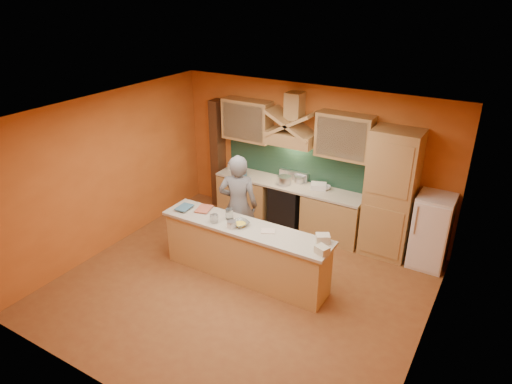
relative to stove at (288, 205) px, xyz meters
The scene contains 36 objects.
floor 2.27m from the stove, 82.23° to the right, with size 5.50×5.00×0.01m, color brown.
ceiling 3.23m from the stove, 82.23° to the right, with size 5.50×5.00×0.01m, color white.
wall_back 1.04m from the stove, 45.00° to the left, with size 5.50×0.02×2.80m, color #C76626.
wall_front 4.80m from the stove, 86.35° to the right, with size 5.50×0.02×2.80m, color #C76626.
wall_left 3.43m from the stove, 138.08° to the right, with size 0.02×5.00×2.80m, color #C76626.
wall_right 3.88m from the stove, 35.80° to the right, with size 0.02×5.00×2.80m, color #C76626.
base_cabinet_left 0.95m from the stove, behind, with size 1.10×0.60×0.86m, color tan.
base_cabinet_right 0.95m from the stove, ahead, with size 1.10×0.60×0.86m, color tan.
counter_top 0.45m from the stove, behind, with size 3.00×0.62×0.04m, color beige.
stove is the anchor object (origin of this frame).
backsplash 0.85m from the stove, 90.00° to the left, with size 3.00×0.03×0.70m, color #173326.
range_hood 1.37m from the stove, 90.00° to the left, with size 0.92×0.50×0.24m, color tan.
hood_chimney 1.96m from the stove, 90.00° to the left, with size 0.30×0.30×0.50m, color tan.
upper_cabinet_left 1.85m from the stove, behind, with size 1.00×0.35×0.80m, color tan.
upper_cabinet_right 1.85m from the stove, ahead, with size 1.00×0.35×0.80m, color tan.
pantry_column 2.07m from the stove, ahead, with size 0.80×0.60×2.30m, color tan.
fridge 2.71m from the stove, ahead, with size 0.58×0.60×1.30m, color white.
trim_column_left 1.89m from the stove, behind, with size 0.20×0.30×2.30m, color #472816.
island_body 1.91m from the stove, 83.99° to the right, with size 2.80×0.55×0.88m, color tan.
island_top 1.97m from the stove, 83.99° to the right, with size 2.90×0.62×0.05m, color beige.
person 1.45m from the stove, 102.40° to the right, with size 0.68×0.45×1.86m, color slate.
pot_large 0.54m from the stove, 128.66° to the right, with size 0.26×0.26×0.16m, color #B2B1B8.
pot_small 0.56m from the stove, 42.51° to the left, with size 0.19×0.19×0.13m, color silver.
soap_bottle_a 1.46m from the stove, behind, with size 0.08×0.08×0.18m, color white.
soap_bottle_b 1.10m from the stove, behind, with size 0.09×0.09×0.23m, color #2F6182.
bowl_back 0.88m from the stove, ahead, with size 0.21×0.21×0.07m, color white.
dish_rack 0.80m from the stove, ahead, with size 0.29×0.23×0.10m, color white.
book_lower 2.04m from the stove, 114.22° to the right, with size 0.24×0.32×0.03m, color #BF5E44.
book_upper 2.29m from the stove, 119.73° to the right, with size 0.22×0.30×0.02m, color #3D6987.
jar_large 1.92m from the stove, 94.59° to the right, with size 0.13×0.13×0.17m, color white.
jar_small 2.14m from the stove, 98.18° to the right, with size 0.13×0.13×0.13m, color silver.
kitchen_scale 2.12m from the stove, 88.62° to the right, with size 0.11×0.11×0.09m, color white.
mixing_bowl 1.99m from the stove, 86.41° to the right, with size 0.27×0.27×0.07m, color white.
cloth 2.02m from the stove, 72.18° to the right, with size 0.21×0.16×0.01m, color beige.
grocery_bag_a 2.33m from the stove, 50.03° to the right, with size 0.20×0.16×0.13m, color beige.
grocery_bag_b 2.61m from the stove, 52.23° to the right, with size 0.19×0.15×0.12m, color beige.
Camera 1 is at (3.28, -5.03, 4.46)m, focal length 32.00 mm.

